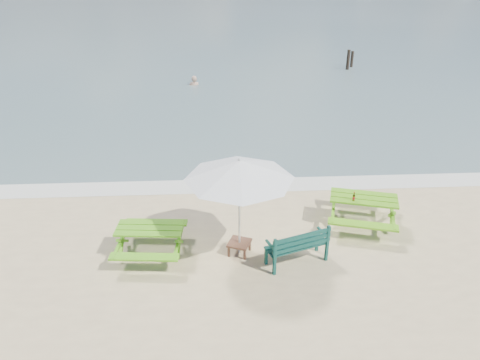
{
  "coord_description": "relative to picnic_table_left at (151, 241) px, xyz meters",
  "views": [
    {
      "loc": [
        -1.06,
        -7.88,
        6.5
      ],
      "look_at": [
        -0.44,
        3.0,
        1.0
      ],
      "focal_mm": 35.0,
      "sensor_mm": 36.0,
      "label": 1
    }
  ],
  "objects": [
    {
      "name": "beer_bottle",
      "position": [
        4.95,
        0.85,
        0.53
      ],
      "size": [
        0.06,
        0.06,
        0.24
      ],
      "color": "#8F5914",
      "rests_on": "picnic_table_right"
    },
    {
      "name": "mooring_pilings",
      "position": [
        9.48,
        17.84,
        0.08
      ],
      "size": [
        0.57,
        0.77,
        1.33
      ],
      "color": "black",
      "rests_on": "ground"
    },
    {
      "name": "patio_umbrella",
      "position": [
        2.05,
        -0.1,
        1.83
      ],
      "size": [
        3.15,
        3.15,
        2.4
      ],
      "color": "silver",
      "rests_on": "ground"
    },
    {
      "name": "side_table",
      "position": [
        2.05,
        -0.1,
        -0.18
      ],
      "size": [
        0.63,
        0.63,
        0.32
      ],
      "color": "brown",
      "rests_on": "ground"
    },
    {
      "name": "picnic_table_right",
      "position": [
        5.27,
        1.01,
        0.03
      ],
      "size": [
        2.11,
        2.23,
        0.8
      ],
      "color": "#5EA719",
      "rests_on": "ground"
    },
    {
      "name": "foam_strip",
      "position": [
        2.61,
        3.34,
        -0.34
      ],
      "size": [
        22.0,
        0.9,
        0.01
      ],
      "primitive_type": "cube",
      "color": "silver",
      "rests_on": "ground"
    },
    {
      "name": "park_bench",
      "position": [
        3.33,
        -0.51,
        -0.08
      ],
      "size": [
        1.5,
        0.93,
        0.88
      ],
      "color": "#0D3832",
      "rests_on": "ground"
    },
    {
      "name": "picnic_table_left",
      "position": [
        0.0,
        0.0,
        0.0
      ],
      "size": [
        1.65,
        1.81,
        0.72
      ],
      "color": "#529E18",
      "rests_on": "ground"
    },
    {
      "name": "swimmer",
      "position": [
        0.54,
        14.76,
        -0.69
      ],
      "size": [
        0.61,
        0.41,
        1.66
      ],
      "color": "tan",
      "rests_on": "ground"
    }
  ]
}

